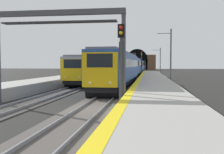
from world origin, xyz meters
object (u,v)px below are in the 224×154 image
at_px(railway_signal_far, 145,64).
at_px(overhead_signal_gantry, 59,33).
at_px(train_main_approaching, 134,66).
at_px(catenary_mast_far, 160,61).
at_px(catenary_mast_near, 171,56).
at_px(railway_signal_mid, 141,62).
at_px(railway_signal_near, 121,61).
at_px(train_adjacent_platform, 104,67).

relative_size(railway_signal_far, overhead_signal_gantry, 0.56).
bearing_deg(overhead_signal_gantry, train_main_approaching, -3.11).
xyz_separation_m(railway_signal_far, catenary_mast_far, (-45.85, -4.44, 0.65)).
xyz_separation_m(train_main_approaching, catenary_mast_far, (6.03, -6.32, 1.26)).
distance_m(overhead_signal_gantry, catenary_mast_near, 21.24).
bearing_deg(railway_signal_mid, railway_signal_near, 0.00).
relative_size(train_main_approaching, catenary_mast_near, 11.33).
relative_size(railway_signal_mid, catenary_mast_far, 0.78).
relative_size(railway_signal_mid, catenary_mast_near, 0.74).
distance_m(railway_signal_far, catenary_mast_near, 78.50).
distance_m(train_adjacent_platform, railway_signal_far, 65.84).
relative_size(overhead_signal_gantry, catenary_mast_near, 1.18).
bearing_deg(train_adjacent_platform, railway_signal_mid, 136.30).
xyz_separation_m(train_adjacent_platform, catenary_mast_far, (19.62, -11.29, 1.43)).
xyz_separation_m(overhead_signal_gantry, catenary_mast_far, (51.82, -8.80, -1.21)).
xyz_separation_m(train_adjacent_platform, railway_signal_far, (65.47, -6.85, 0.78)).
bearing_deg(railway_signal_far, railway_signal_near, 0.00).
height_order(railway_signal_far, catenary_mast_near, catenary_mast_near).
bearing_deg(catenary_mast_far, railway_signal_far, 5.53).
height_order(railway_signal_near, catenary_mast_far, catenary_mast_far).
height_order(railway_signal_near, railway_signal_mid, railway_signal_mid).
bearing_deg(railway_signal_mid, railway_signal_far, -180.00).
distance_m(train_adjacent_platform, catenary_mast_near, 17.22).
distance_m(railway_signal_near, railway_signal_far, 99.62).
xyz_separation_m(train_main_approaching, railway_signal_far, (51.88, -1.88, 0.61)).
bearing_deg(train_adjacent_platform, overhead_signal_gantry, 3.98).
xyz_separation_m(train_main_approaching, train_adjacent_platform, (-13.60, 4.97, -0.17)).
xyz_separation_m(railway_signal_near, catenary_mast_far, (53.77, -4.44, 0.70)).
xyz_separation_m(train_adjacent_platform, overhead_signal_gantry, (-32.20, -2.49, 2.64)).
bearing_deg(overhead_signal_gantry, railway_signal_far, -2.56).
bearing_deg(train_adjacent_platform, train_main_approaching, 159.49).
height_order(railway_signal_near, catenary_mast_near, catenary_mast_near).
bearing_deg(train_main_approaching, train_adjacent_platform, -18.63).
xyz_separation_m(railway_signal_near, railway_signal_mid, (41.43, -0.00, 0.40)).
height_order(railway_signal_near, railway_signal_far, railway_signal_near).
distance_m(train_main_approaching, catenary_mast_far, 8.82).
bearing_deg(catenary_mast_near, railway_signal_mid, 12.43).
bearing_deg(railway_signal_mid, train_adjacent_platform, -43.27).
bearing_deg(catenary_mast_far, railway_signal_near, 175.28).
xyz_separation_m(railway_signal_near, catenary_mast_near, (21.25, -4.45, 0.92)).
bearing_deg(overhead_signal_gantry, railway_signal_mid, -6.31).
bearing_deg(train_adjacent_platform, railway_signal_far, 173.60).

